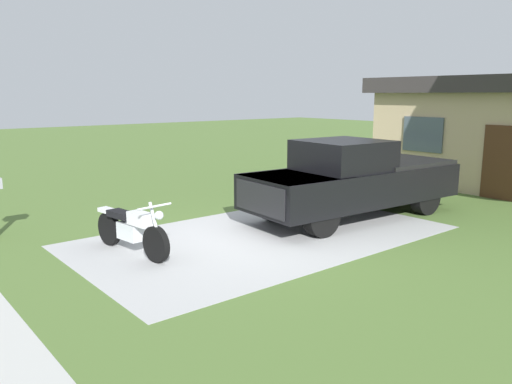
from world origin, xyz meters
The scene contains 4 objects.
ground_plane centered at (0.00, 0.00, 0.00)m, with size 80.00×80.00×0.00m, color #516E32.
driveway_pad centered at (0.00, 0.00, 0.00)m, with size 4.48×7.77×0.01m, color #B1B1B1.
motorcycle centered at (-0.69, -2.68, 0.47)m, with size 2.21×0.70×1.09m.
pickup_truck centered at (0.10, 2.80, 0.95)m, with size 2.38×5.74×1.90m.
Camera 1 is at (7.85, -6.67, 2.95)m, focal length 35.41 mm.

